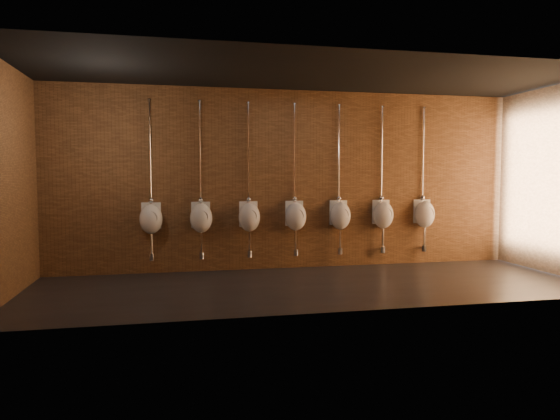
% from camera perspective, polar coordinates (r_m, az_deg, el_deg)
% --- Properties ---
extents(ground, '(8.50, 8.50, 0.00)m').
position_cam_1_polar(ground, '(7.73, 3.82, -8.59)').
color(ground, black).
rests_on(ground, ground).
extents(room_shell, '(8.54, 3.04, 3.22)m').
position_cam_1_polar(room_shell, '(7.55, 3.89, 6.49)').
color(room_shell, black).
rests_on(room_shell, ground).
extents(urinal_0, '(0.41, 0.36, 2.72)m').
position_cam_1_polar(urinal_0, '(8.66, -14.53, -0.91)').
color(urinal_0, white).
rests_on(urinal_0, ground).
extents(urinal_1, '(0.41, 0.36, 2.72)m').
position_cam_1_polar(urinal_1, '(8.66, -9.00, -0.83)').
color(urinal_1, white).
rests_on(urinal_1, ground).
extents(urinal_2, '(0.41, 0.36, 2.72)m').
position_cam_1_polar(urinal_2, '(8.75, -3.53, -0.75)').
color(urinal_2, white).
rests_on(urinal_2, ground).
extents(urinal_3, '(0.41, 0.36, 2.72)m').
position_cam_1_polar(urinal_3, '(8.90, 1.79, -0.66)').
color(urinal_3, white).
rests_on(urinal_3, ground).
extents(urinal_4, '(0.41, 0.36, 2.72)m').
position_cam_1_polar(urinal_4, '(9.14, 6.89, -0.57)').
color(urinal_4, white).
rests_on(urinal_4, ground).
extents(urinal_5, '(0.41, 0.36, 2.72)m').
position_cam_1_polar(urinal_5, '(9.44, 11.70, -0.48)').
color(urinal_5, white).
rests_on(urinal_5, ground).
extents(urinal_6, '(0.41, 0.36, 2.72)m').
position_cam_1_polar(urinal_6, '(9.80, 16.18, -0.39)').
color(urinal_6, white).
rests_on(urinal_6, ground).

